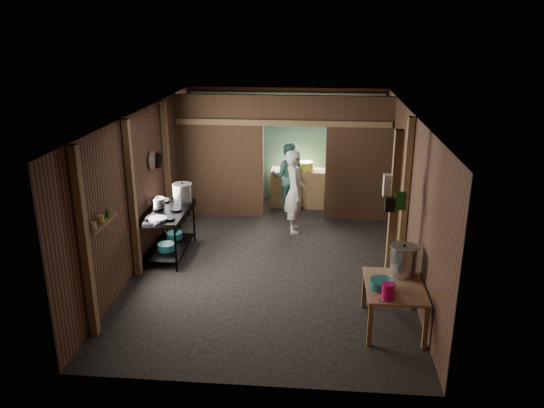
# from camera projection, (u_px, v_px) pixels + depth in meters

# --- Properties ---
(floor) EXTENTS (4.50, 7.00, 0.00)m
(floor) POSITION_uv_depth(u_px,v_px,m) (273.00, 259.00, 9.48)
(floor) COLOR black
(floor) RESTS_ON ground
(ceiling) EXTENTS (4.50, 7.00, 0.00)m
(ceiling) POSITION_uv_depth(u_px,v_px,m) (273.00, 113.00, 8.64)
(ceiling) COLOR black
(ceiling) RESTS_ON ground
(wall_back) EXTENTS (4.50, 0.00, 2.60)m
(wall_back) POSITION_uv_depth(u_px,v_px,m) (286.00, 145.00, 12.36)
(wall_back) COLOR brown
(wall_back) RESTS_ON ground
(wall_front) EXTENTS (4.50, 0.00, 2.60)m
(wall_front) POSITION_uv_depth(u_px,v_px,m) (244.00, 285.00, 5.76)
(wall_front) COLOR brown
(wall_front) RESTS_ON ground
(wall_left) EXTENTS (0.00, 7.00, 2.60)m
(wall_left) POSITION_uv_depth(u_px,v_px,m) (144.00, 186.00, 9.25)
(wall_left) COLOR brown
(wall_left) RESTS_ON ground
(wall_right) EXTENTS (0.00, 7.00, 2.60)m
(wall_right) POSITION_uv_depth(u_px,v_px,m) (408.00, 193.00, 8.86)
(wall_right) COLOR brown
(wall_right) RESTS_ON ground
(partition_left) EXTENTS (1.85, 0.10, 2.60)m
(partition_left) POSITION_uv_depth(u_px,v_px,m) (220.00, 157.00, 11.24)
(partition_left) COLOR #4E3823
(partition_left) RESTS_ON floor
(partition_right) EXTENTS (1.35, 0.10, 2.60)m
(partition_right) POSITION_uv_depth(u_px,v_px,m) (358.00, 160.00, 11.00)
(partition_right) COLOR #4E3823
(partition_right) RESTS_ON floor
(partition_header) EXTENTS (1.30, 0.10, 0.60)m
(partition_header) POSITION_uv_depth(u_px,v_px,m) (295.00, 110.00, 10.79)
(partition_header) COLOR #4E3823
(partition_header) RESTS_ON wall_back
(turquoise_panel) EXTENTS (4.40, 0.06, 2.50)m
(turquoise_panel) POSITION_uv_depth(u_px,v_px,m) (286.00, 147.00, 12.32)
(turquoise_panel) COLOR #5BA09E
(turquoise_panel) RESTS_ON wall_back
(back_counter) EXTENTS (1.20, 0.50, 0.85)m
(back_counter) POSITION_uv_depth(u_px,v_px,m) (298.00, 188.00, 12.09)
(back_counter) COLOR olive
(back_counter) RESTS_ON floor
(wall_clock) EXTENTS (0.20, 0.03, 0.20)m
(wall_clock) POSITION_uv_depth(u_px,v_px,m) (297.00, 120.00, 12.05)
(wall_clock) COLOR beige
(wall_clock) RESTS_ON wall_back
(post_left_a) EXTENTS (0.10, 0.12, 2.60)m
(post_left_a) POSITION_uv_depth(u_px,v_px,m) (85.00, 245.00, 6.79)
(post_left_a) COLOR olive
(post_left_a) RESTS_ON floor
(post_left_b) EXTENTS (0.10, 0.12, 2.60)m
(post_left_b) POSITION_uv_depth(u_px,v_px,m) (132.00, 200.00, 8.49)
(post_left_b) COLOR olive
(post_left_b) RESTS_ON floor
(post_left_c) EXTENTS (0.10, 0.12, 2.60)m
(post_left_c) POSITION_uv_depth(u_px,v_px,m) (167.00, 168.00, 10.38)
(post_left_c) COLOR olive
(post_left_c) RESTS_ON floor
(post_right) EXTENTS (0.10, 0.12, 2.60)m
(post_right) POSITION_uv_depth(u_px,v_px,m) (405.00, 196.00, 8.68)
(post_right) COLOR olive
(post_right) RESTS_ON floor
(post_free) EXTENTS (0.12, 0.12, 2.60)m
(post_free) POSITION_uv_depth(u_px,v_px,m) (393.00, 219.00, 7.67)
(post_free) COLOR olive
(post_free) RESTS_ON floor
(cross_beam) EXTENTS (4.40, 0.12, 0.12)m
(cross_beam) POSITION_uv_depth(u_px,v_px,m) (282.00, 123.00, 10.84)
(cross_beam) COLOR olive
(cross_beam) RESTS_ON wall_left
(pan_lid_big) EXTENTS (0.03, 0.34, 0.34)m
(pan_lid_big) POSITION_uv_depth(u_px,v_px,m) (152.00, 160.00, 9.51)
(pan_lid_big) COLOR gray
(pan_lid_big) RESTS_ON wall_left
(pan_lid_small) EXTENTS (0.03, 0.30, 0.30)m
(pan_lid_small) POSITION_uv_depth(u_px,v_px,m) (159.00, 160.00, 9.92)
(pan_lid_small) COLOR black
(pan_lid_small) RESTS_ON wall_left
(wall_shelf) EXTENTS (0.14, 0.80, 0.03)m
(wall_shelf) POSITION_uv_depth(u_px,v_px,m) (102.00, 223.00, 7.23)
(wall_shelf) COLOR olive
(wall_shelf) RESTS_ON wall_left
(jar_white) EXTENTS (0.07, 0.07, 0.10)m
(jar_white) POSITION_uv_depth(u_px,v_px,m) (94.00, 226.00, 6.97)
(jar_white) COLOR beige
(jar_white) RESTS_ON wall_shelf
(jar_yellow) EXTENTS (0.08, 0.08, 0.10)m
(jar_yellow) POSITION_uv_depth(u_px,v_px,m) (101.00, 219.00, 7.21)
(jar_yellow) COLOR yellow
(jar_yellow) RESTS_ON wall_shelf
(jar_green) EXTENTS (0.06, 0.06, 0.10)m
(jar_green) POSITION_uv_depth(u_px,v_px,m) (107.00, 213.00, 7.42)
(jar_green) COLOR #206419
(jar_green) RESTS_ON wall_shelf
(bag_white) EXTENTS (0.22, 0.15, 0.32)m
(bag_white) POSITION_uv_depth(u_px,v_px,m) (391.00, 186.00, 7.60)
(bag_white) COLOR beige
(bag_white) RESTS_ON post_free
(bag_green) EXTENTS (0.16, 0.12, 0.24)m
(bag_green) POSITION_uv_depth(u_px,v_px,m) (400.00, 201.00, 7.51)
(bag_green) COLOR #206419
(bag_green) RESTS_ON post_free
(bag_black) EXTENTS (0.14, 0.10, 0.20)m
(bag_black) POSITION_uv_depth(u_px,v_px,m) (390.00, 204.00, 7.52)
(bag_black) COLOR black
(bag_black) RESTS_ON post_free
(gas_range) EXTENTS (0.75, 1.45, 0.86)m
(gas_range) POSITION_uv_depth(u_px,v_px,m) (168.00, 233.00, 9.50)
(gas_range) COLOR black
(gas_range) RESTS_ON floor
(prep_table) EXTENTS (0.78, 1.07, 0.63)m
(prep_table) POSITION_uv_depth(u_px,v_px,m) (393.00, 306.00, 7.28)
(prep_table) COLOR #AA7B54
(prep_table) RESTS_ON floor
(stove_pot_large) EXTENTS (0.42, 0.42, 0.36)m
(stove_pot_large) POSITION_uv_depth(u_px,v_px,m) (183.00, 193.00, 9.76)
(stove_pot_large) COLOR #B3B2BD
(stove_pot_large) RESTS_ON gas_range
(stove_pot_med) EXTENTS (0.28, 0.28, 0.21)m
(stove_pot_med) POSITION_uv_depth(u_px,v_px,m) (158.00, 204.00, 9.43)
(stove_pot_med) COLOR #B3B2BD
(stove_pot_med) RESTS_ON gas_range
(frying_pan) EXTENTS (0.42, 0.58, 0.07)m
(frying_pan) POSITION_uv_depth(u_px,v_px,m) (158.00, 219.00, 8.87)
(frying_pan) COLOR gray
(frying_pan) RESTS_ON gas_range
(blue_tub_front) EXTENTS (0.30, 0.30, 0.12)m
(blue_tub_front) POSITION_uv_depth(u_px,v_px,m) (166.00, 247.00, 9.41)
(blue_tub_front) COLOR #1E6068
(blue_tub_front) RESTS_ON gas_range
(blue_tub_back) EXTENTS (0.29, 0.29, 0.12)m
(blue_tub_back) POSITION_uv_depth(u_px,v_px,m) (175.00, 235.00, 9.93)
(blue_tub_back) COLOR #1E6068
(blue_tub_back) RESTS_ON gas_range
(stock_pot) EXTENTS (0.46, 0.46, 0.45)m
(stock_pot) POSITION_uv_depth(u_px,v_px,m) (403.00, 261.00, 7.42)
(stock_pot) COLOR #B3B2BD
(stock_pot) RESTS_ON prep_table
(wash_basin) EXTENTS (0.38, 0.38, 0.12)m
(wash_basin) POSITION_uv_depth(u_px,v_px,m) (382.00, 284.00, 7.08)
(wash_basin) COLOR #1E6068
(wash_basin) RESTS_ON prep_table
(pink_bucket) EXTENTS (0.19, 0.19, 0.20)m
(pink_bucket) POSITION_uv_depth(u_px,v_px,m) (388.00, 291.00, 6.81)
(pink_bucket) COLOR #CE095F
(pink_bucket) RESTS_ON prep_table
(knife) EXTENTS (0.30, 0.06, 0.01)m
(knife) POSITION_uv_depth(u_px,v_px,m) (391.00, 302.00, 6.74)
(knife) COLOR #B3B2BD
(knife) RESTS_ON prep_table
(yellow_tub) EXTENTS (0.34, 0.34, 0.19)m
(yellow_tub) POSITION_uv_depth(u_px,v_px,m) (306.00, 166.00, 11.91)
(yellow_tub) COLOR yellow
(yellow_tub) RESTS_ON back_counter
(cook) EXTENTS (0.47, 0.65, 1.66)m
(cook) POSITION_uv_depth(u_px,v_px,m) (295.00, 192.00, 10.50)
(cook) COLOR beige
(cook) RESTS_ON floor
(worker_back) EXTENTS (0.76, 0.60, 1.53)m
(worker_back) POSITION_uv_depth(u_px,v_px,m) (288.00, 176.00, 11.79)
(worker_back) COLOR #3F7B6F
(worker_back) RESTS_ON floor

